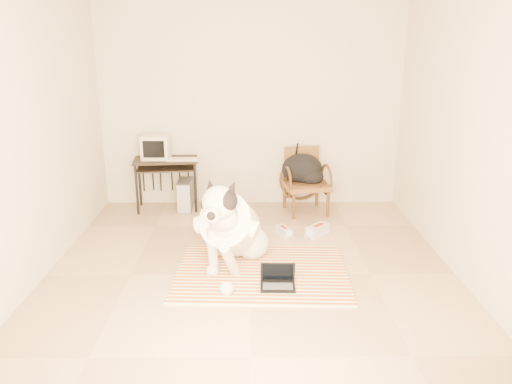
{
  "coord_description": "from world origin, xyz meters",
  "views": [
    {
      "loc": [
        0.01,
        -4.41,
        2.21
      ],
      "look_at": [
        0.05,
        0.25,
        0.77
      ],
      "focal_mm": 35.0,
      "sensor_mm": 36.0,
      "label": 1
    }
  ],
  "objects_px": {
    "laptop": "(278,280)",
    "pc_tower": "(185,195)",
    "dog": "(231,228)",
    "backpack": "(304,170)",
    "rattan_chair": "(305,181)",
    "computer_desk": "(166,166)",
    "crt_monitor": "(156,147)"
  },
  "relations": [
    {
      "from": "crt_monitor",
      "to": "pc_tower",
      "type": "distance_m",
      "value": 0.74
    },
    {
      "from": "computer_desk",
      "to": "backpack",
      "type": "bearing_deg",
      "value": -3.58
    },
    {
      "from": "laptop",
      "to": "backpack",
      "type": "relative_size",
      "value": 0.6
    },
    {
      "from": "backpack",
      "to": "laptop",
      "type": "bearing_deg",
      "value": -101.66
    },
    {
      "from": "rattan_chair",
      "to": "crt_monitor",
      "type": "bearing_deg",
      "value": 175.43
    },
    {
      "from": "pc_tower",
      "to": "rattan_chair",
      "type": "relative_size",
      "value": 0.51
    },
    {
      "from": "dog",
      "to": "pc_tower",
      "type": "distance_m",
      "value": 1.89
    },
    {
      "from": "dog",
      "to": "pc_tower",
      "type": "relative_size",
      "value": 3.31
    },
    {
      "from": "laptop",
      "to": "pc_tower",
      "type": "relative_size",
      "value": 0.76
    },
    {
      "from": "dog",
      "to": "computer_desk",
      "type": "distance_m",
      "value": 2.0
    },
    {
      "from": "computer_desk",
      "to": "dog",
      "type": "bearing_deg",
      "value": -62.35
    },
    {
      "from": "laptop",
      "to": "pc_tower",
      "type": "height_order",
      "value": "pc_tower"
    },
    {
      "from": "laptop",
      "to": "rattan_chair",
      "type": "relative_size",
      "value": 0.39
    },
    {
      "from": "laptop",
      "to": "pc_tower",
      "type": "bearing_deg",
      "value": 116.66
    },
    {
      "from": "dog",
      "to": "laptop",
      "type": "bearing_deg",
      "value": -47.68
    },
    {
      "from": "dog",
      "to": "backpack",
      "type": "distance_m",
      "value": 1.88
    },
    {
      "from": "laptop",
      "to": "rattan_chair",
      "type": "distance_m",
      "value": 2.22
    },
    {
      "from": "pc_tower",
      "to": "rattan_chair",
      "type": "height_order",
      "value": "rattan_chair"
    },
    {
      "from": "dog",
      "to": "pc_tower",
      "type": "xyz_separation_m",
      "value": [
        -0.68,
        1.75,
        -0.2
      ]
    },
    {
      "from": "dog",
      "to": "backpack",
      "type": "relative_size",
      "value": 2.62
    },
    {
      "from": "crt_monitor",
      "to": "laptop",
      "type": "bearing_deg",
      "value": -57.07
    },
    {
      "from": "computer_desk",
      "to": "backpack",
      "type": "relative_size",
      "value": 1.62
    },
    {
      "from": "crt_monitor",
      "to": "pc_tower",
      "type": "height_order",
      "value": "crt_monitor"
    },
    {
      "from": "dog",
      "to": "rattan_chair",
      "type": "xyz_separation_m",
      "value": [
        0.91,
        1.65,
        0.02
      ]
    },
    {
      "from": "laptop",
      "to": "rattan_chair",
      "type": "xyz_separation_m",
      "value": [
        0.47,
        2.14,
        0.35
      ]
    },
    {
      "from": "dog",
      "to": "crt_monitor",
      "type": "relative_size",
      "value": 3.96
    },
    {
      "from": "dog",
      "to": "crt_monitor",
      "type": "distance_m",
      "value": 2.14
    },
    {
      "from": "dog",
      "to": "pc_tower",
      "type": "bearing_deg",
      "value": 111.21
    },
    {
      "from": "pc_tower",
      "to": "computer_desk",
      "type": "bearing_deg",
      "value": 178.82
    },
    {
      "from": "computer_desk",
      "to": "crt_monitor",
      "type": "relative_size",
      "value": 2.45
    },
    {
      "from": "dog",
      "to": "laptop",
      "type": "height_order",
      "value": "dog"
    },
    {
      "from": "dog",
      "to": "crt_monitor",
      "type": "height_order",
      "value": "same"
    }
  ]
}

